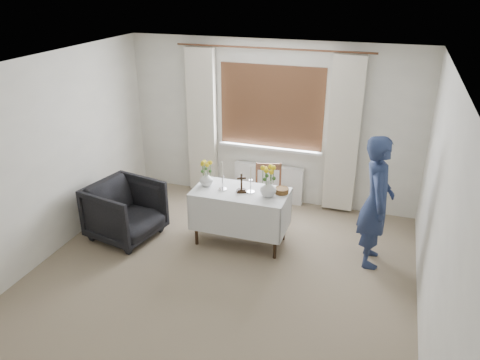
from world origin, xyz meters
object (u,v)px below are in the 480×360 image
at_px(person, 376,202).
at_px(wooden_cross, 241,183).
at_px(flower_vase_right, 268,188).
at_px(altar_table, 240,217).
at_px(armchair, 125,211).
at_px(wooden_chair, 268,195).
at_px(flower_vase_left, 206,179).

distance_m(person, wooden_cross, 1.68).
xyz_separation_m(wooden_cross, flower_vase_right, (0.36, -0.00, -0.02)).
relative_size(altar_table, person, 0.75).
bearing_deg(flower_vase_right, person, 4.89).
relative_size(altar_table, armchair, 1.43).
xyz_separation_m(wooden_chair, armchair, (-1.73, -1.01, -0.04)).
bearing_deg(armchair, flower_vase_left, -58.17).
bearing_deg(armchair, altar_table, -65.15).
height_order(person, wooden_cross, person).
xyz_separation_m(altar_table, flower_vase_right, (0.38, -0.03, 0.49)).
distance_m(altar_table, person, 1.75).
bearing_deg(altar_table, armchair, -166.95).
height_order(altar_table, person, person).
xyz_separation_m(altar_table, wooden_chair, (0.20, 0.65, 0.05)).
relative_size(armchair, flower_vase_left, 4.61).
distance_m(person, flower_vase_right, 1.32).
height_order(armchair, flower_vase_left, flower_vase_left).
xyz_separation_m(wooden_chair, person, (1.49, -0.56, 0.40)).
bearing_deg(armchair, flower_vase_right, -68.41).
relative_size(wooden_cross, flower_vase_left, 1.40).
xyz_separation_m(person, flower_vase_left, (-2.18, -0.06, 0.02)).
distance_m(wooden_chair, flower_vase_right, 0.82).
bearing_deg(armchair, wooden_cross, -66.16).
relative_size(wooden_chair, flower_vase_right, 3.98).
distance_m(wooden_cross, flower_vase_left, 0.51).
xyz_separation_m(altar_table, person, (1.69, 0.09, 0.45)).
distance_m(flower_vase_left, flower_vase_right, 0.86).
distance_m(person, flower_vase_left, 2.18).
relative_size(wooden_cross, flower_vase_right, 1.21).
xyz_separation_m(altar_table, armchair, (-1.53, -0.35, 0.01)).
distance_m(wooden_chair, flower_vase_left, 1.02).
bearing_deg(wooden_cross, armchair, 168.78).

